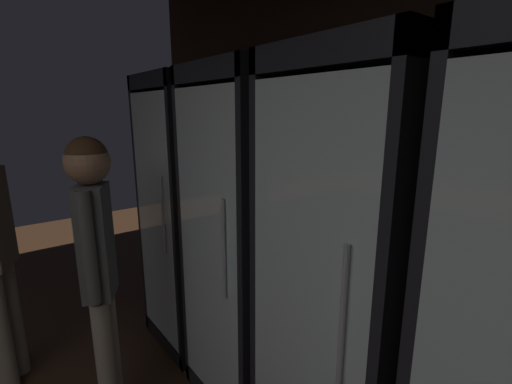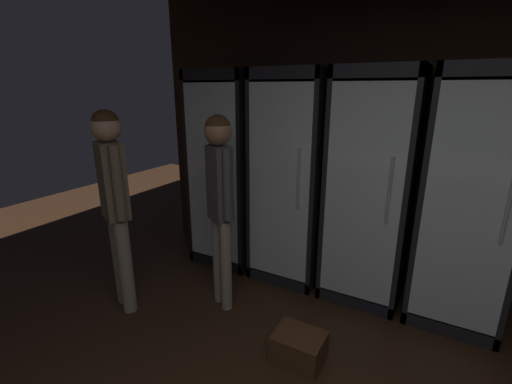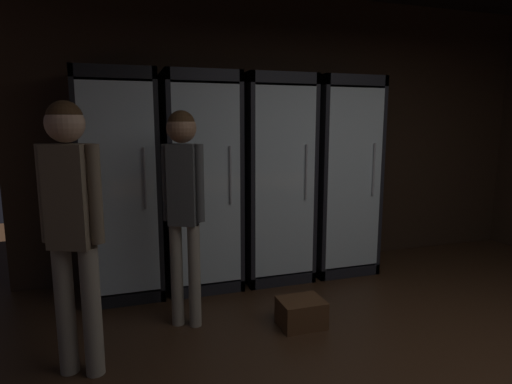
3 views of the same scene
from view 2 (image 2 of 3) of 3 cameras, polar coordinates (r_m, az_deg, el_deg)
wall_back at (r=3.30m, az=30.31°, el=7.63°), size 6.00×0.06×2.80m
cooler_far_left at (r=3.64m, az=-3.99°, el=3.42°), size 0.65×0.66×1.96m
cooler_left at (r=3.31m, az=6.37°, el=2.17°), size 0.65×0.66×1.96m
cooler_center at (r=3.12m, az=18.48°, el=0.40°), size 0.65×0.66×1.96m
cooler_right at (r=3.08m, az=31.54°, el=-1.51°), size 0.65×0.66×1.96m
shopper_near at (r=2.72m, az=-6.00°, el=0.64°), size 0.29×0.21×1.61m
shopper_far at (r=2.91m, az=-22.38°, el=-0.04°), size 0.35×0.25×1.65m
wine_crate_floor at (r=2.60m, az=7.05°, el=-24.05°), size 0.33×0.27×0.21m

